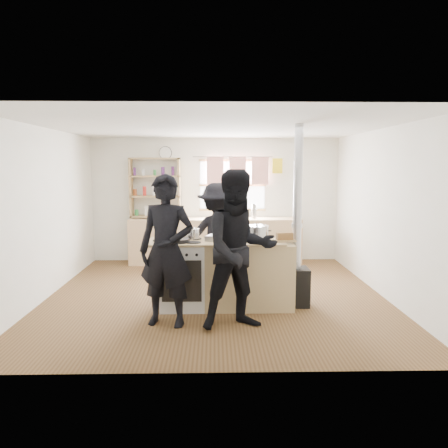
{
  "coord_description": "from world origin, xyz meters",
  "views": [
    {
      "loc": [
        -0.02,
        -6.41,
        1.95
      ],
      "look_at": [
        0.12,
        -0.1,
        1.1
      ],
      "focal_mm": 35.0,
      "sensor_mm": 36.0,
      "label": 1
    }
  ],
  "objects": [
    {
      "name": "thermos",
      "position": [
        0.77,
        2.22,
        1.04
      ],
      "size": [
        0.1,
        0.1,
        0.27
      ],
      "primitive_type": "cylinder",
      "color": "silver",
      "rests_on": "back_counter"
    },
    {
      "name": "roast_tray",
      "position": [
        0.07,
        -0.54,
        0.97
      ],
      "size": [
        0.45,
        0.37,
        0.07
      ],
      "color": "silver",
      "rests_on": "cooking_island"
    },
    {
      "name": "flue_heater",
      "position": [
        1.12,
        -0.5,
        0.65
      ],
      "size": [
        0.35,
        0.35,
        2.5
      ],
      "color": "black",
      "rests_on": "ground"
    },
    {
      "name": "person_far",
      "position": [
        0.03,
        0.31,
        0.84
      ],
      "size": [
        1.09,
        0.64,
        1.68
      ],
      "primitive_type": "imported",
      "rotation": [
        0.0,
        0.0,
        3.13
      ],
      "color": "black",
      "rests_on": "ground"
    },
    {
      "name": "bread_board",
      "position": [
        0.93,
        -0.61,
        0.98
      ],
      "size": [
        0.3,
        0.23,
        0.12
      ],
      "color": "tan",
      "rests_on": "cooking_island"
    },
    {
      "name": "stockpot_counter",
      "position": [
        0.56,
        -0.58,
        1.04
      ],
      "size": [
        0.32,
        0.32,
        0.24
      ],
      "color": "#BBBBBD",
      "rests_on": "cooking_island"
    },
    {
      "name": "ground",
      "position": [
        0.0,
        0.0,
        -0.01
      ],
      "size": [
        5.0,
        5.0,
        0.01
      ],
      "primitive_type": "cube",
      "color": "brown",
      "rests_on": "ground"
    },
    {
      "name": "cooking_island",
      "position": [
        0.14,
        -0.55,
        0.47
      ],
      "size": [
        1.97,
        0.64,
        0.93
      ],
      "color": "white",
      "rests_on": "ground"
    },
    {
      "name": "person_near_left",
      "position": [
        -0.6,
        -1.21,
        0.93
      ],
      "size": [
        0.75,
        0.58,
        1.85
      ],
      "primitive_type": "imported",
      "rotation": [
        0.0,
        0.0,
        -0.22
      ],
      "color": "black",
      "rests_on": "ground"
    },
    {
      "name": "back_counter",
      "position": [
        0.0,
        2.22,
        0.45
      ],
      "size": [
        3.4,
        0.55,
        0.9
      ],
      "primitive_type": "cube",
      "color": "#D4AE80",
      "rests_on": "ground"
    },
    {
      "name": "skillet_greens",
      "position": [
        -0.51,
        -0.65,
        0.96
      ],
      "size": [
        0.32,
        0.32,
        0.05
      ],
      "color": "black",
      "rests_on": "cooking_island"
    },
    {
      "name": "stockpot_stove",
      "position": [
        -0.33,
        -0.4,
        1.0
      ],
      "size": [
        0.2,
        0.2,
        0.17
      ],
      "color": "silver",
      "rests_on": "cooking_island"
    },
    {
      "name": "shelving_unit",
      "position": [
        -1.2,
        2.34,
        1.51
      ],
      "size": [
        1.0,
        0.28,
        1.2
      ],
      "color": "tan",
      "rests_on": "back_counter"
    },
    {
      "name": "person_near_right",
      "position": [
        0.28,
        -1.33,
        0.95
      ],
      "size": [
        1.08,
        0.94,
        1.9
      ],
      "primitive_type": "imported",
      "rotation": [
        0.0,
        0.0,
        0.26
      ],
      "color": "black",
      "rests_on": "ground"
    }
  ]
}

